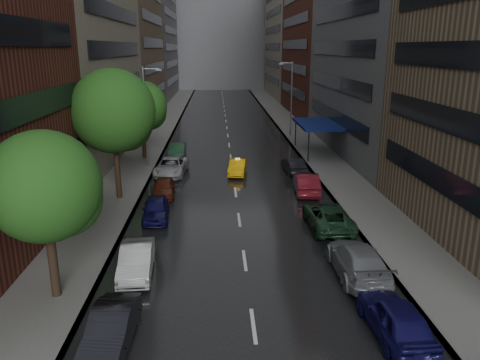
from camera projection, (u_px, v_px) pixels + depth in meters
name	position (u px, v px, depth m)	size (l,w,h in m)	color
road	(227.00, 130.00, 62.99)	(14.00, 140.00, 0.01)	black
sidewalk_left	(160.00, 130.00, 62.54)	(4.00, 140.00, 0.15)	gray
sidewalk_right	(293.00, 129.00, 63.39)	(4.00, 140.00, 0.15)	gray
buildings_left	(119.00, 9.00, 66.33)	(8.00, 108.00, 38.00)	maroon
buildings_right	(331.00, 16.00, 66.02)	(8.05, 109.10, 36.00)	#937A5B
building_far	(221.00, 27.00, 123.91)	(40.00, 14.00, 32.00)	slate
tree_near	(44.00, 187.00, 19.48)	(4.76, 4.76, 7.58)	#382619
tree_mid	(113.00, 111.00, 32.66)	(5.93, 5.93, 9.45)	#382619
tree_far	(142.00, 106.00, 45.24)	(4.85, 4.85, 7.73)	#382619
taxi	(238.00, 167.00, 41.02)	(1.39, 3.98, 1.31)	#EAA70C
parked_cars_left	(162.00, 192.00, 33.68)	(2.97, 35.53, 1.49)	black
parked_cars_right	(332.00, 222.00, 27.83)	(2.51, 29.13, 1.60)	#13104F
street_lamp_left	(146.00, 115.00, 42.07)	(1.74, 0.22, 9.00)	gray
street_lamp_right	(291.00, 97.00, 57.21)	(1.74, 0.22, 9.00)	gray
awning	(317.00, 124.00, 48.15)	(4.00, 8.00, 3.12)	navy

